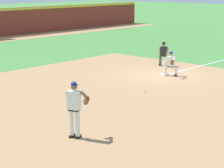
# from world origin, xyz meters

# --- Properties ---
(ground_plane) EXTENTS (160.00, 160.00, 0.00)m
(ground_plane) POSITION_xyz_m (0.00, 0.00, 0.00)
(ground_plane) COLOR #47843D
(infield_dirt_patch) EXTENTS (18.00, 18.00, 0.01)m
(infield_dirt_patch) POSITION_xyz_m (-4.98, -1.82, 0.00)
(infield_dirt_patch) COLOR #A87F56
(infield_dirt_patch) RESTS_ON ground
(first_base_bag) EXTENTS (0.38, 0.38, 0.09)m
(first_base_bag) POSITION_xyz_m (0.00, 0.00, 0.04)
(first_base_bag) COLOR white
(first_base_bag) RESTS_ON ground
(baseball) EXTENTS (0.07, 0.07, 0.07)m
(baseball) POSITION_xyz_m (-3.69, -1.56, 0.04)
(baseball) COLOR white
(baseball) RESTS_ON ground
(pitcher) EXTENTS (0.81, 0.60, 1.86)m
(pitcher) POSITION_xyz_m (-9.91, -3.63, 1.06)
(pitcher) COLOR black
(pitcher) RESTS_ON ground
(first_baseman) EXTENTS (0.85, 0.93, 1.34)m
(first_baseman) POSITION_xyz_m (0.15, -0.33, 0.73)
(first_baseman) COLOR black
(first_baseman) RESTS_ON ground
(umpire) EXTENTS (0.59, 0.67, 1.46)m
(umpire) POSITION_xyz_m (2.36, 1.73, 0.79)
(umpire) COLOR black
(umpire) RESTS_ON ground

